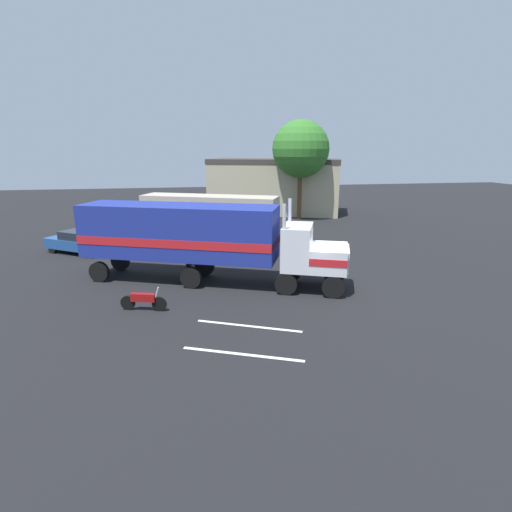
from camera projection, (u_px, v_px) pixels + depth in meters
name	position (u px, v px, depth m)	size (l,w,h in m)	color
ground_plane	(328.00, 290.00, 20.59)	(120.00, 120.00, 0.00)	black
lane_stripe_near	(249.00, 326.00, 16.42)	(4.40, 0.16, 0.01)	silver
lane_stripe_mid	(242.00, 354.00, 14.16)	(4.40, 0.16, 0.01)	silver
semi_truck	(199.00, 236.00, 21.35)	(14.04, 7.71, 4.50)	silver
person_bystander	(188.00, 252.00, 24.62)	(0.34, 0.46, 1.63)	black
parked_bus	(210.00, 212.00, 32.50)	(11.07, 6.89, 3.40)	#BFB29E
parked_car	(77.00, 241.00, 27.86)	(4.64, 3.99, 1.57)	#234C8C
motorcycle	(144.00, 300.00, 17.92)	(2.05, 0.69, 1.12)	black
tree_left	(301.00, 149.00, 40.02)	(5.68, 5.68, 9.86)	brown
building_backdrop	(275.00, 184.00, 45.21)	(15.55, 11.04, 5.96)	#B7AD8C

